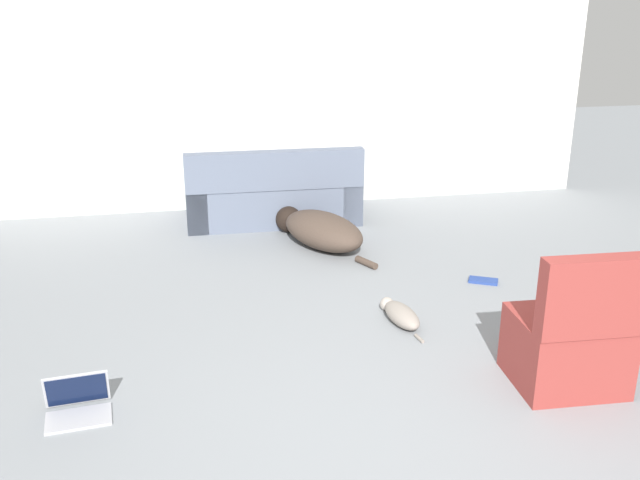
{
  "coord_description": "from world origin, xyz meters",
  "views": [
    {
      "loc": [
        -0.95,
        -2.82,
        2.26
      ],
      "look_at": [
        -0.04,
        1.86,
        0.55
      ],
      "focal_mm": 40.0,
      "sensor_mm": 36.0,
      "label": 1
    }
  ],
  "objects_px": {
    "book_blue": "(483,281)",
    "dog": "(320,230)",
    "laptop_open": "(78,401)",
    "cat": "(400,314)",
    "side_chair": "(571,341)",
    "couch": "(272,195)"
  },
  "relations": [
    {
      "from": "book_blue",
      "to": "dog",
      "type": "bearing_deg",
      "value": 135.92
    },
    {
      "from": "cat",
      "to": "side_chair",
      "type": "relative_size",
      "value": 0.68
    },
    {
      "from": "cat",
      "to": "side_chair",
      "type": "height_order",
      "value": "side_chair"
    },
    {
      "from": "cat",
      "to": "laptop_open",
      "type": "relative_size",
      "value": 1.59
    },
    {
      "from": "laptop_open",
      "to": "side_chair",
      "type": "bearing_deg",
      "value": -11.26
    },
    {
      "from": "dog",
      "to": "side_chair",
      "type": "xyz_separation_m",
      "value": [
        0.98,
        -2.68,
        0.15
      ]
    },
    {
      "from": "cat",
      "to": "side_chair",
      "type": "distance_m",
      "value": 1.26
    },
    {
      "from": "cat",
      "to": "laptop_open",
      "type": "bearing_deg",
      "value": 99.51
    },
    {
      "from": "dog",
      "to": "cat",
      "type": "bearing_deg",
      "value": 161.5
    },
    {
      "from": "dog",
      "to": "laptop_open",
      "type": "bearing_deg",
      "value": 115.38
    },
    {
      "from": "cat",
      "to": "couch",
      "type": "bearing_deg",
      "value": 3.03
    },
    {
      "from": "laptop_open",
      "to": "couch",
      "type": "bearing_deg",
      "value": 58.92
    },
    {
      "from": "laptop_open",
      "to": "side_chair",
      "type": "relative_size",
      "value": 0.43
    },
    {
      "from": "couch",
      "to": "laptop_open",
      "type": "bearing_deg",
      "value": 65.97
    },
    {
      "from": "couch",
      "to": "book_blue",
      "type": "distance_m",
      "value": 2.45
    },
    {
      "from": "book_blue",
      "to": "side_chair",
      "type": "height_order",
      "value": "side_chair"
    },
    {
      "from": "laptop_open",
      "to": "side_chair",
      "type": "height_order",
      "value": "side_chair"
    },
    {
      "from": "cat",
      "to": "book_blue",
      "type": "relative_size",
      "value": 2.36
    },
    {
      "from": "cat",
      "to": "laptop_open",
      "type": "distance_m",
      "value": 2.23
    },
    {
      "from": "book_blue",
      "to": "laptop_open",
      "type": "bearing_deg",
      "value": -156.1
    },
    {
      "from": "cat",
      "to": "laptop_open",
      "type": "height_order",
      "value": "laptop_open"
    },
    {
      "from": "laptop_open",
      "to": "book_blue",
      "type": "distance_m",
      "value": 3.26
    }
  ]
}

